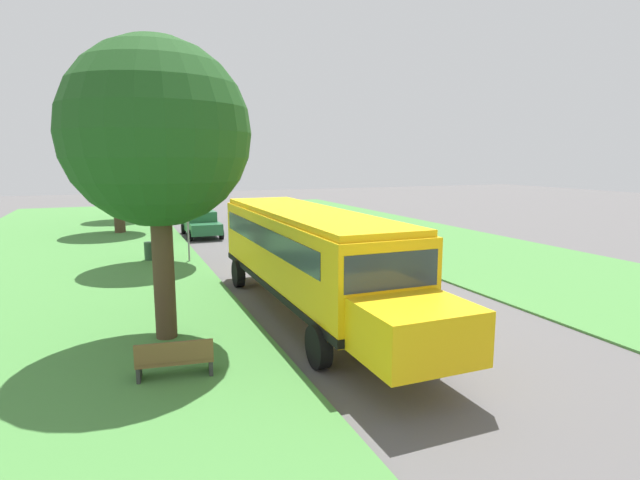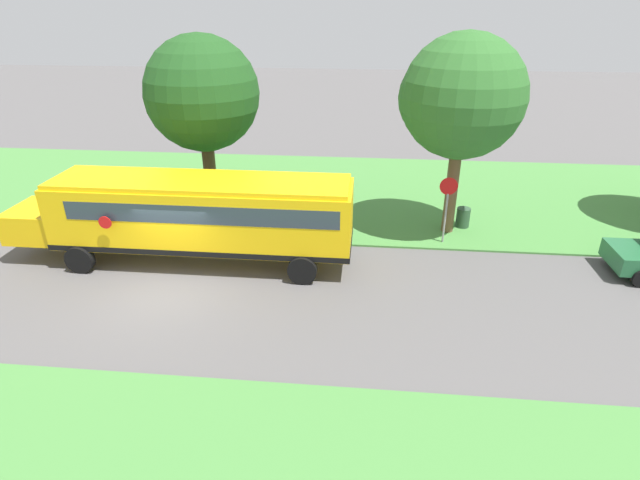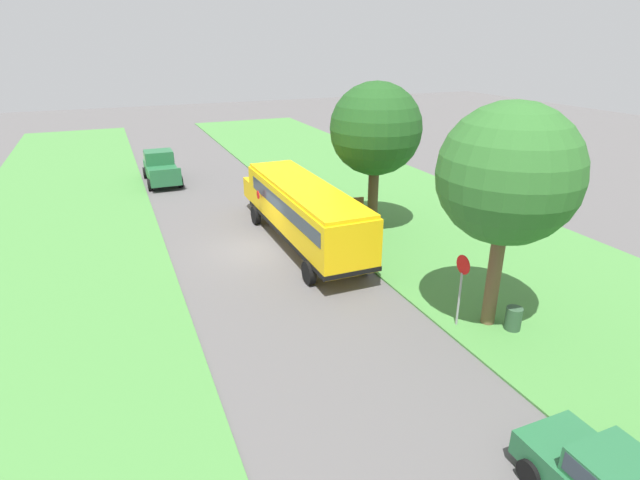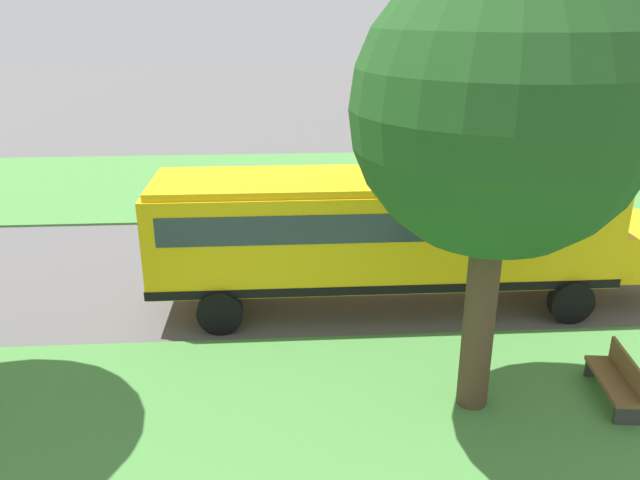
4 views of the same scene
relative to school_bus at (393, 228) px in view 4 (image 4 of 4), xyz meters
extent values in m
plane|color=#565454|center=(2.27, -0.42, -1.92)|extent=(120.00, 120.00, 0.00)
cube|color=#47843D|center=(11.27, -0.42, -1.89)|extent=(10.00, 80.00, 0.07)
cube|color=yellow|center=(0.00, 0.29, -0.02)|extent=(2.50, 10.50, 2.20)
cube|color=yellow|center=(0.00, -5.91, -0.57)|extent=(2.20, 1.90, 1.10)
cube|color=yellow|center=(0.00, 0.29, 1.16)|extent=(2.35, 10.29, 0.16)
cube|color=black|center=(0.00, 0.29, -1.00)|extent=(2.54, 10.54, 0.20)
cube|color=#2D3842|center=(0.00, 0.59, 0.44)|extent=(2.53, 9.24, 0.64)
cube|color=#2D3842|center=(0.00, -4.91, 0.44)|extent=(2.25, 0.12, 0.80)
cylinder|color=red|center=(1.43, -2.60, 0.13)|extent=(0.03, 0.44, 0.44)
cylinder|color=black|center=(1.25, -3.91, -1.42)|extent=(0.30, 1.00, 1.00)
cylinder|color=black|center=(-1.25, -3.91, -1.42)|extent=(0.30, 1.00, 1.00)
cylinder|color=black|center=(1.25, 3.96, -1.42)|extent=(0.30, 1.00, 1.00)
cylinder|color=black|center=(-1.25, 3.96, -1.42)|extent=(0.30, 1.00, 1.00)
cylinder|color=#4C3826|center=(-4.26, -0.75, -0.13)|extent=(0.54, 0.54, 3.58)
sphere|color=#1E4C1C|center=(-4.26, -0.75, 3.39)|extent=(4.62, 4.62, 4.62)
sphere|color=#1E4C1C|center=(-4.00, -0.55, 3.35)|extent=(2.97, 2.97, 2.97)
cube|color=brown|center=(-4.32, -3.30, -1.47)|extent=(1.65, 0.71, 0.08)
cube|color=brown|center=(-4.35, -3.52, -1.22)|extent=(1.59, 0.27, 0.44)
cube|color=#333333|center=(-3.59, -3.40, -1.70)|extent=(0.14, 0.46, 0.45)
cube|color=#333333|center=(-5.05, -3.21, -1.70)|extent=(0.14, 0.46, 0.45)
camera|label=1|loc=(-5.29, -13.83, 2.77)|focal=28.00mm
camera|label=2|loc=(15.81, 6.00, 6.78)|focal=28.00mm
camera|label=3|loc=(8.08, 21.27, 7.56)|focal=28.00mm
camera|label=4|loc=(-13.54, 2.59, 4.82)|focal=35.00mm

